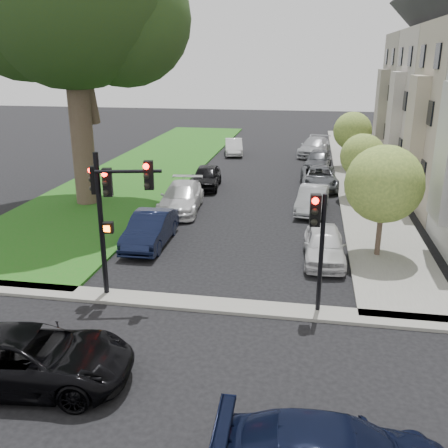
% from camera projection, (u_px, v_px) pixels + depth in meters
% --- Properties ---
extents(ground, '(140.00, 140.00, 0.00)m').
position_uv_depth(ground, '(196.00, 337.00, 15.30)').
color(ground, black).
rests_on(ground, ground).
extents(grass_strip, '(8.00, 44.00, 0.12)m').
position_uv_depth(grass_strip, '(153.00, 166.00, 39.17)').
color(grass_strip, '#156312').
rests_on(grass_strip, ground).
extents(sidewalk_right, '(3.50, 44.00, 0.12)m').
position_uv_depth(sidewalk_right, '(359.00, 173.00, 36.60)').
color(sidewalk_right, gray).
rests_on(sidewalk_right, ground).
extents(sidewalk_cross, '(60.00, 1.00, 0.12)m').
position_uv_depth(sidewalk_cross, '(209.00, 305.00, 17.15)').
color(sidewalk_cross, gray).
rests_on(sidewalk_cross, ground).
extents(house_d, '(7.70, 7.55, 15.97)m').
position_uv_depth(house_d, '(433.00, 73.00, 39.56)').
color(house_d, '#9E978B').
rests_on(house_d, ground).
extents(small_tree_a, '(3.21, 3.21, 4.82)m').
position_uv_depth(small_tree_a, '(384.00, 184.00, 20.42)').
color(small_tree_a, '#423121').
rests_on(small_tree_a, ground).
extents(small_tree_b, '(2.63, 2.63, 3.95)m').
position_uv_depth(small_tree_b, '(363.00, 156.00, 29.29)').
color(small_tree_b, '#423121').
rests_on(small_tree_b, ground).
extents(small_tree_c, '(2.87, 2.87, 4.31)m').
position_uv_depth(small_tree_c, '(353.00, 131.00, 37.59)').
color(small_tree_c, '#423121').
rests_on(small_tree_c, ground).
extents(traffic_signal_main, '(2.54, 0.72, 5.19)m').
position_uv_depth(traffic_signal_main, '(111.00, 200.00, 16.80)').
color(traffic_signal_main, black).
rests_on(traffic_signal_main, ground).
extents(traffic_signal_secondary, '(0.53, 0.43, 4.12)m').
position_uv_depth(traffic_signal_secondary, '(318.00, 232.00, 15.86)').
color(traffic_signal_secondary, black).
rests_on(traffic_signal_secondary, ground).
extents(car_cross_near, '(5.61, 3.07, 1.49)m').
position_uv_depth(car_cross_near, '(29.00, 358.00, 12.92)').
color(car_cross_near, black).
rests_on(car_cross_near, ground).
extents(car_parked_0, '(1.79, 4.20, 1.41)m').
position_uv_depth(car_parked_0, '(324.00, 245.00, 20.81)').
color(car_parked_0, silver).
rests_on(car_parked_0, ground).
extents(car_parked_1, '(1.93, 4.37, 1.39)m').
position_uv_depth(car_parked_1, '(312.00, 200.00, 27.49)').
color(car_parked_1, '#999BA0').
rests_on(car_parked_1, ground).
extents(car_parked_2, '(2.52, 5.07, 1.38)m').
position_uv_depth(car_parked_2, '(319.00, 177.00, 32.57)').
color(car_parked_2, '#3F4247').
rests_on(car_parked_2, ground).
extents(car_parked_3, '(2.37, 4.68, 1.53)m').
position_uv_depth(car_parked_3, '(318.00, 160.00, 37.80)').
color(car_parked_3, '#3F4247').
rests_on(car_parked_3, ground).
extents(car_parked_4, '(3.16, 5.63, 1.54)m').
position_uv_depth(car_parked_4, '(314.00, 147.00, 43.32)').
color(car_parked_4, '#999BA0').
rests_on(car_parked_4, ground).
extents(car_parked_5, '(1.68, 4.57, 1.50)m').
position_uv_depth(car_parked_5, '(150.00, 229.00, 22.59)').
color(car_parked_5, black).
rests_on(car_parked_5, ground).
extents(car_parked_6, '(2.58, 5.39, 1.51)m').
position_uv_depth(car_parked_6, '(181.00, 197.00, 27.69)').
color(car_parked_6, silver).
rests_on(car_parked_6, ground).
extents(car_parked_7, '(2.07, 4.43, 1.47)m').
position_uv_depth(car_parked_7, '(206.00, 177.00, 32.56)').
color(car_parked_7, black).
rests_on(car_parked_7, ground).
extents(car_parked_9, '(2.17, 4.34, 1.37)m').
position_uv_depth(car_parked_9, '(234.00, 147.00, 43.79)').
color(car_parked_9, silver).
rests_on(car_parked_9, ground).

